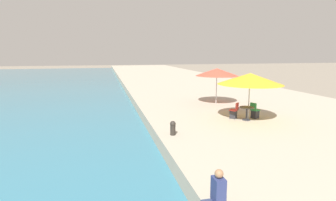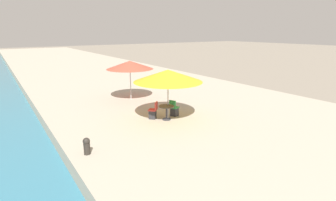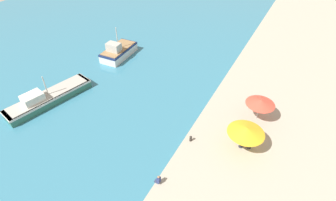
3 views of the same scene
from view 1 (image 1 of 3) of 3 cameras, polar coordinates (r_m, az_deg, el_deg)
quay_promenade at (r=35.70m, az=3.02°, el=3.86°), size 16.00×90.00×0.67m
cafe_umbrella_pink at (r=14.92m, az=17.43°, el=4.54°), size 3.51×3.51×2.60m
cafe_umbrella_white at (r=19.25m, az=10.61°, el=6.09°), size 3.06×3.06×2.58m
cafe_table at (r=15.08m, az=16.77°, el=-2.14°), size 0.80×0.80×0.74m
cafe_chair_left at (r=15.33m, az=14.13°, el=-2.61°), size 0.59×0.59×0.91m
cafe_chair_right at (r=15.69m, az=18.37°, el=-2.53°), size 0.55×0.53×0.91m
person_at_quay at (r=6.72m, az=10.56°, el=-18.78°), size 0.52×0.36×0.97m
mooring_bollard at (r=11.90m, az=1.06°, el=-5.91°), size 0.26×0.26×0.65m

